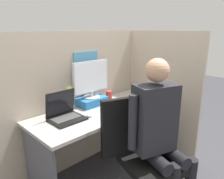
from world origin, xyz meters
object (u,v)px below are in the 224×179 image
(office_chair, at_px, (141,153))
(paper_box, at_px, (92,101))
(person, at_px, (160,128))
(coffee_mug, at_px, (109,95))
(laptop, at_px, (65,114))
(stapler, at_px, (150,94))
(monitor, at_px, (91,79))
(carrot_toy, at_px, (135,103))

(office_chair, bearing_deg, paper_box, 83.66)
(person, bearing_deg, coffee_mug, 70.85)
(laptop, xyz_separation_m, stapler, (1.17, -0.13, -0.02))
(person, bearing_deg, monitor, 87.83)
(monitor, distance_m, person, 0.94)
(monitor, distance_m, coffee_mug, 0.38)
(person, height_order, coffee_mug, person)
(monitor, xyz_separation_m, coffee_mug, (0.29, 0.02, -0.25))
(paper_box, bearing_deg, person, -92.18)
(paper_box, bearing_deg, laptop, -162.54)
(stapler, bearing_deg, paper_box, 160.39)
(paper_box, distance_m, monitor, 0.25)
(person, relative_size, coffee_mug, 14.03)
(laptop, bearing_deg, paper_box, 17.46)
(stapler, bearing_deg, monitor, 160.20)
(monitor, height_order, carrot_toy, monitor)
(paper_box, relative_size, office_chair, 0.32)
(carrot_toy, xyz_separation_m, office_chair, (-0.42, -0.43, -0.25))
(monitor, bearing_deg, office_chair, -96.31)
(office_chair, bearing_deg, coffee_mug, 64.67)
(office_chair, bearing_deg, monitor, 83.69)
(monitor, bearing_deg, paper_box, -90.00)
(carrot_toy, height_order, coffee_mug, coffee_mug)
(stapler, distance_m, office_chair, 0.99)
(stapler, height_order, person, person)
(paper_box, xyz_separation_m, person, (-0.03, -0.90, -0.01))
(coffee_mug, bearing_deg, paper_box, -175.13)
(stapler, relative_size, person, 0.09)
(monitor, height_order, person, person)
(laptop, relative_size, coffee_mug, 3.18)
(monitor, relative_size, stapler, 3.84)
(laptop, bearing_deg, carrot_toy, -14.18)
(monitor, xyz_separation_m, carrot_toy, (0.34, -0.33, -0.27))
(laptop, xyz_separation_m, coffee_mug, (0.72, 0.16, -0.00))
(laptop, height_order, carrot_toy, laptop)
(carrot_toy, xyz_separation_m, person, (-0.37, -0.57, 0.02))
(paper_box, relative_size, laptop, 1.05)
(laptop, distance_m, stapler, 1.17)
(monitor, bearing_deg, carrot_toy, -44.50)
(carrot_toy, xyz_separation_m, coffee_mug, (-0.05, 0.36, 0.03))
(stapler, height_order, office_chair, office_chair)
(paper_box, xyz_separation_m, stapler, (0.73, -0.26, -0.01))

